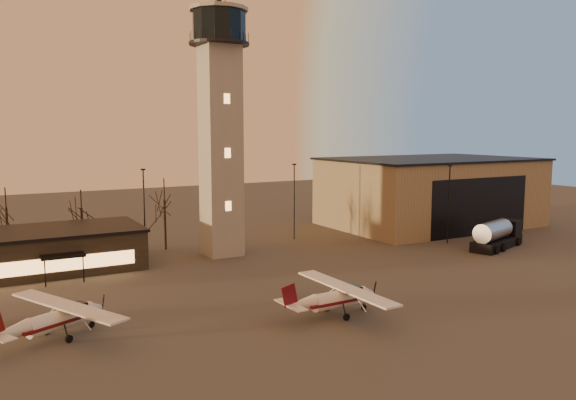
{
  "coord_description": "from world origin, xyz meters",
  "views": [
    {
      "loc": [
        -24.59,
        -30.34,
        14.57
      ],
      "look_at": [
        -0.57,
        13.0,
        8.36
      ],
      "focal_mm": 35.0,
      "sensor_mm": 36.0,
      "label": 1
    }
  ],
  "objects_px": {
    "cessna_front": "(341,301)",
    "fuel_truck": "(497,237)",
    "control_tower": "(220,114)",
    "terminal": "(13,253)",
    "cessna_rear": "(63,322)",
    "hangar": "(430,192)"
  },
  "relations": [
    {
      "from": "control_tower",
      "to": "terminal",
      "type": "relative_size",
      "value": 1.28
    },
    {
      "from": "control_tower",
      "to": "terminal",
      "type": "bearing_deg",
      "value": 174.85
    },
    {
      "from": "fuel_truck",
      "to": "control_tower",
      "type": "bearing_deg",
      "value": 139.02
    },
    {
      "from": "hangar",
      "to": "terminal",
      "type": "bearing_deg",
      "value": -178.03
    },
    {
      "from": "hangar",
      "to": "terminal",
      "type": "xyz_separation_m",
      "value": [
        -57.99,
        -2.0,
        -3.0
      ]
    },
    {
      "from": "control_tower",
      "to": "hangar",
      "type": "xyz_separation_m",
      "value": [
        36.0,
        3.98,
        -11.17
      ]
    },
    {
      "from": "cessna_rear",
      "to": "fuel_truck",
      "type": "distance_m",
      "value": 51.47
    },
    {
      "from": "hangar",
      "to": "cessna_front",
      "type": "xyz_separation_m",
      "value": [
        -36.06,
        -28.75,
        -4.06
      ]
    },
    {
      "from": "cessna_front",
      "to": "cessna_rear",
      "type": "distance_m",
      "value": 20.69
    },
    {
      "from": "cessna_front",
      "to": "fuel_truck",
      "type": "distance_m",
      "value": 33.27
    },
    {
      "from": "terminal",
      "to": "cessna_front",
      "type": "relative_size",
      "value": 2.18
    },
    {
      "from": "cessna_front",
      "to": "fuel_truck",
      "type": "relative_size",
      "value": 1.18
    },
    {
      "from": "control_tower",
      "to": "cessna_rear",
      "type": "bearing_deg",
      "value": -136.16
    },
    {
      "from": "terminal",
      "to": "fuel_truck",
      "type": "distance_m",
      "value": 55.25
    },
    {
      "from": "control_tower",
      "to": "fuel_truck",
      "type": "distance_m",
      "value": 36.95
    },
    {
      "from": "hangar",
      "to": "fuel_truck",
      "type": "distance_m",
      "value": 18.23
    },
    {
      "from": "fuel_truck",
      "to": "cessna_rear",
      "type": "bearing_deg",
      "value": 168.67
    },
    {
      "from": "terminal",
      "to": "cessna_rear",
      "type": "bearing_deg",
      "value": -84.59
    },
    {
      "from": "hangar",
      "to": "control_tower",
      "type": "bearing_deg",
      "value": -173.69
    },
    {
      "from": "terminal",
      "to": "fuel_truck",
      "type": "bearing_deg",
      "value": -15.93
    },
    {
      "from": "cessna_rear",
      "to": "control_tower",
      "type": "bearing_deg",
      "value": 17.86
    },
    {
      "from": "hangar",
      "to": "fuel_truck",
      "type": "relative_size",
      "value": 3.09
    }
  ]
}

